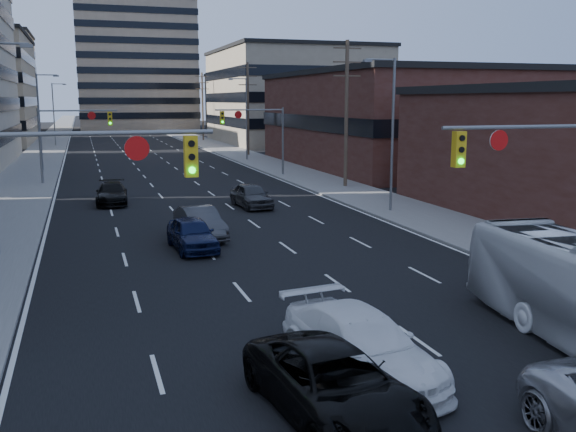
# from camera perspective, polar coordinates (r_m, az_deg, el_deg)

# --- Properties ---
(road_surface) EXTENTS (18.00, 300.00, 0.02)m
(road_surface) POSITION_cam_1_polar(r_m,az_deg,el_deg) (139.40, -15.05, 7.21)
(road_surface) COLOR black
(road_surface) RESTS_ON ground
(sidewalk_left) EXTENTS (5.00, 300.00, 0.15)m
(sidewalk_left) POSITION_cam_1_polar(r_m,az_deg,el_deg) (139.31, -19.81, 6.98)
(sidewalk_left) COLOR slate
(sidewalk_left) RESTS_ON ground
(sidewalk_right) EXTENTS (5.00, 300.00, 0.15)m
(sidewalk_right) POSITION_cam_1_polar(r_m,az_deg,el_deg) (140.43, -10.33, 7.44)
(sidewalk_right) COLOR slate
(sidewalk_right) RESTS_ON ground
(storefront_right_mid) EXTENTS (20.00, 30.00, 9.00)m
(storefront_right_mid) POSITION_cam_1_polar(r_m,az_deg,el_deg) (66.68, 9.91, 8.29)
(storefront_right_mid) COLOR #472119
(storefront_right_mid) RESTS_ON ground
(office_right_far) EXTENTS (22.00, 28.00, 14.00)m
(office_right_far) POSITION_cam_1_polar(r_m,az_deg,el_deg) (102.16, 0.41, 10.48)
(office_right_far) COLOR gray
(office_right_far) RESTS_ON ground
(apartment_tower) EXTENTS (26.00, 26.00, 58.00)m
(apartment_tower) POSITION_cam_1_polar(r_m,az_deg,el_deg) (161.15, -13.70, 17.98)
(apartment_tower) COLOR gray
(apartment_tower) RESTS_ON ground
(bg_block_right) EXTENTS (22.00, 22.00, 12.00)m
(bg_block_right) POSITION_cam_1_polar(r_m,az_deg,el_deg) (144.40, -2.19, 10.02)
(bg_block_right) COLOR gray
(bg_block_right) RESTS_ON ground
(signal_near_left) EXTENTS (6.59, 0.33, 6.00)m
(signal_near_left) POSITION_cam_1_polar(r_m,az_deg,el_deg) (17.24, -19.63, 1.99)
(signal_near_left) COLOR slate
(signal_near_left) RESTS_ON ground
(signal_near_right) EXTENTS (6.59, 0.33, 6.00)m
(signal_near_right) POSITION_cam_1_polar(r_m,az_deg,el_deg) (22.39, 22.11, 3.61)
(signal_near_right) COLOR slate
(signal_near_right) RESTS_ON ground
(signal_far_left) EXTENTS (6.09, 0.33, 6.00)m
(signal_far_left) POSITION_cam_1_polar(r_m,az_deg,el_deg) (54.13, -18.79, 7.27)
(signal_far_left) COLOR slate
(signal_far_left) RESTS_ON ground
(signal_far_right) EXTENTS (6.09, 0.33, 6.00)m
(signal_far_right) POSITION_cam_1_polar(r_m,az_deg,el_deg) (56.04, -2.75, 7.88)
(signal_far_right) COLOR slate
(signal_far_right) RESTS_ON ground
(utility_pole_block) EXTENTS (2.20, 0.28, 11.00)m
(utility_pole_block) POSITION_cam_1_polar(r_m,az_deg,el_deg) (48.94, 5.21, 9.23)
(utility_pole_block) COLOR #4C3D2D
(utility_pole_block) RESTS_ON ground
(utility_pole_midblock) EXTENTS (2.20, 0.28, 11.00)m
(utility_pole_midblock) POSITION_cam_1_polar(r_m,az_deg,el_deg) (77.46, -3.58, 9.62)
(utility_pole_midblock) COLOR #4C3D2D
(utility_pole_midblock) RESTS_ON ground
(utility_pole_distant) EXTENTS (2.20, 0.28, 11.00)m
(utility_pole_distant) POSITION_cam_1_polar(r_m,az_deg,el_deg) (106.79, -7.60, 9.73)
(utility_pole_distant) COLOR #4C3D2D
(utility_pole_distant) RESTS_ON ground
(streetlight_left_mid) EXTENTS (2.03, 0.22, 9.00)m
(streetlight_left_mid) POSITION_cam_1_polar(r_m,az_deg,el_deg) (64.19, -21.10, 8.19)
(streetlight_left_mid) COLOR slate
(streetlight_left_mid) RESTS_ON ground
(streetlight_left_far) EXTENTS (2.03, 0.22, 9.00)m
(streetlight_left_far) POSITION_cam_1_polar(r_m,az_deg,el_deg) (99.15, -20.02, 8.75)
(streetlight_left_far) COLOR slate
(streetlight_left_far) RESTS_ON ground
(streetlight_right_near) EXTENTS (2.03, 0.22, 9.00)m
(streetlight_right_near) POSITION_cam_1_polar(r_m,az_deg,el_deg) (38.20, 9.08, 7.78)
(streetlight_right_near) COLOR slate
(streetlight_right_near) RESTS_ON ground
(streetlight_right_far) EXTENTS (2.03, 0.22, 9.00)m
(streetlight_right_far) POSITION_cam_1_polar(r_m,az_deg,el_deg) (71.20, -3.84, 8.98)
(streetlight_right_far) COLOR slate
(streetlight_right_far) RESTS_ON ground
(black_pickup) EXTENTS (3.03, 5.51, 1.46)m
(black_pickup) POSITION_cam_1_polar(r_m,az_deg,el_deg) (14.00, 4.11, -14.68)
(black_pickup) COLOR black
(black_pickup) RESTS_ON ground
(white_van) EXTENTS (2.91, 5.72, 1.59)m
(white_van) POSITION_cam_1_polar(r_m,az_deg,el_deg) (15.89, 6.46, -11.35)
(white_van) COLOR white
(white_van) RESTS_ON ground
(sedan_blue) EXTENTS (2.01, 4.43, 1.47)m
(sedan_blue) POSITION_cam_1_polar(r_m,az_deg,el_deg) (28.98, -8.53, -1.58)
(sedan_blue) COLOR #0D1436
(sedan_blue) RESTS_ON ground
(sedan_grey_center) EXTENTS (2.04, 4.68, 1.50)m
(sedan_grey_center) POSITION_cam_1_polar(r_m,az_deg,el_deg) (31.43, -7.84, -0.61)
(sedan_grey_center) COLOR #3A3A3D
(sedan_grey_center) RESTS_ON ground
(sedan_black_far) EXTENTS (2.19, 4.87, 1.39)m
(sedan_black_far) POSITION_cam_1_polar(r_m,az_deg,el_deg) (42.90, -15.40, 1.95)
(sedan_black_far) COLOR black
(sedan_black_far) RESTS_ON ground
(sedan_grey_right) EXTENTS (2.09, 4.54, 1.51)m
(sedan_grey_right) POSITION_cam_1_polar(r_m,az_deg,el_deg) (40.15, -3.28, 1.84)
(sedan_grey_right) COLOR #37383A
(sedan_grey_right) RESTS_ON ground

